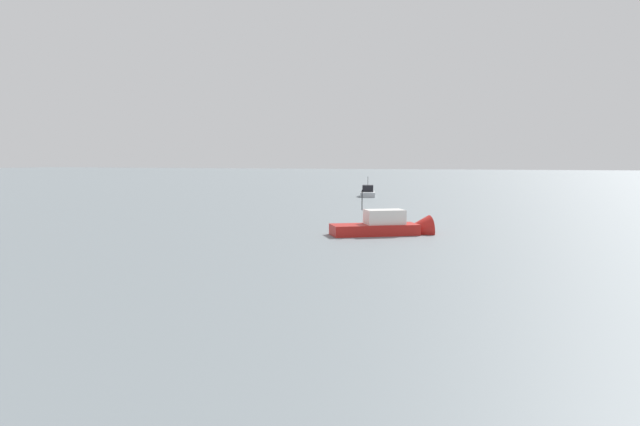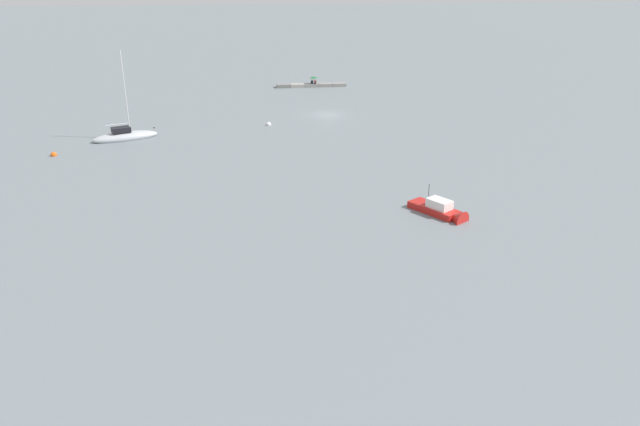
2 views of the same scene
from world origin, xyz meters
TOP-DOWN VIEW (x-y plane):
  - ground_plane at (0.00, 0.00)m, footprint 500.00×500.00m
  - seawall_pier at (0.00, -21.03)m, footprint 12.10×1.50m
  - person_seated_maroon_left at (-0.68, -20.84)m, footprint 0.41×0.62m
  - person_seated_dark_right at (-0.12, -20.94)m, footprint 0.41×0.62m
  - umbrella_open_green at (-0.40, -20.95)m, footprint 1.39×1.39m
  - sailboat_grey_far at (26.11, 9.90)m, footprint 8.04×4.85m
  - motorboat_red_near at (-4.76, 37.85)m, footprint 4.35×5.39m
  - mooring_buoy_near at (8.50, 5.08)m, footprint 0.64×0.64m
  - mooring_buoy_mid at (32.80, 15.97)m, footprint 0.68×0.68m

SIDE VIEW (x-z plane):
  - ground_plane at x=0.00m, z-range 0.00..0.00m
  - mooring_buoy_near at x=8.50m, z-range -0.21..0.43m
  - mooring_buoy_mid at x=32.80m, z-range -0.22..0.46m
  - seawall_pier at x=0.00m, z-range 0.00..0.55m
  - motorboat_red_near at x=-4.76m, z-range -1.19..1.83m
  - sailboat_grey_far at x=26.11m, z-range -5.09..5.86m
  - person_seated_maroon_left at x=-0.68m, z-range 0.44..1.16m
  - person_seated_dark_right at x=-0.12m, z-range 0.44..1.16m
  - umbrella_open_green at x=-0.40m, z-range 1.02..2.32m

